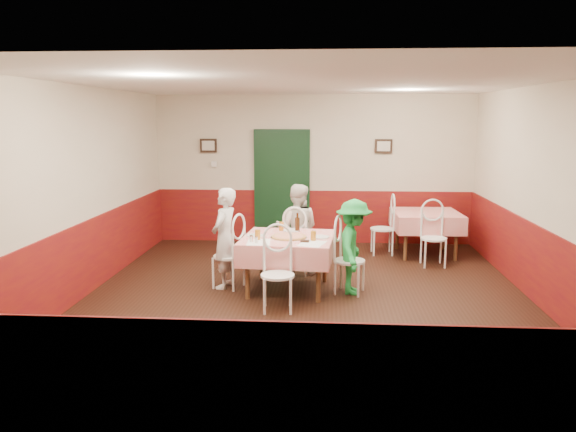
# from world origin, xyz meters

# --- Properties ---
(floor) EXTENTS (7.00, 7.00, 0.00)m
(floor) POSITION_xyz_m (0.00, 0.00, 0.00)
(floor) COLOR black
(floor) RESTS_ON ground
(ceiling) EXTENTS (7.00, 7.00, 0.00)m
(ceiling) POSITION_xyz_m (0.00, 0.00, 2.80)
(ceiling) COLOR white
(ceiling) RESTS_ON back_wall
(back_wall) EXTENTS (6.00, 0.10, 2.80)m
(back_wall) POSITION_xyz_m (0.00, 3.50, 1.40)
(back_wall) COLOR beige
(back_wall) RESTS_ON ground
(front_wall) EXTENTS (6.00, 0.10, 2.80)m
(front_wall) POSITION_xyz_m (0.00, -3.50, 1.40)
(front_wall) COLOR beige
(front_wall) RESTS_ON ground
(left_wall) EXTENTS (0.10, 7.00, 2.80)m
(left_wall) POSITION_xyz_m (-3.00, 0.00, 1.40)
(left_wall) COLOR beige
(left_wall) RESTS_ON ground
(right_wall) EXTENTS (0.10, 7.00, 2.80)m
(right_wall) POSITION_xyz_m (3.00, 0.00, 1.40)
(right_wall) COLOR beige
(right_wall) RESTS_ON ground
(wainscot_back) EXTENTS (6.00, 0.03, 1.00)m
(wainscot_back) POSITION_xyz_m (0.00, 3.48, 0.50)
(wainscot_back) COLOR maroon
(wainscot_back) RESTS_ON ground
(wainscot_front) EXTENTS (6.00, 0.03, 1.00)m
(wainscot_front) POSITION_xyz_m (0.00, -3.48, 0.50)
(wainscot_front) COLOR maroon
(wainscot_front) RESTS_ON ground
(wainscot_left) EXTENTS (0.03, 7.00, 1.00)m
(wainscot_left) POSITION_xyz_m (-2.98, 0.00, 0.50)
(wainscot_left) COLOR maroon
(wainscot_left) RESTS_ON ground
(wainscot_right) EXTENTS (0.03, 7.00, 1.00)m
(wainscot_right) POSITION_xyz_m (2.98, 0.00, 0.50)
(wainscot_right) COLOR maroon
(wainscot_right) RESTS_ON ground
(door) EXTENTS (0.96, 0.06, 2.10)m
(door) POSITION_xyz_m (-0.60, 3.45, 1.05)
(door) COLOR black
(door) RESTS_ON ground
(picture_left) EXTENTS (0.32, 0.03, 0.26)m
(picture_left) POSITION_xyz_m (-2.00, 3.45, 1.85)
(picture_left) COLOR black
(picture_left) RESTS_ON back_wall
(picture_right) EXTENTS (0.32, 0.03, 0.26)m
(picture_right) POSITION_xyz_m (1.30, 3.45, 1.85)
(picture_right) COLOR black
(picture_right) RESTS_ON back_wall
(thermostat) EXTENTS (0.10, 0.03, 0.10)m
(thermostat) POSITION_xyz_m (-1.90, 3.45, 1.50)
(thermostat) COLOR white
(thermostat) RESTS_ON back_wall
(main_table) EXTENTS (1.32, 1.32, 0.77)m
(main_table) POSITION_xyz_m (-0.27, 0.39, 0.38)
(main_table) COLOR red
(main_table) RESTS_ON ground
(second_table) EXTENTS (1.17, 1.17, 0.77)m
(second_table) POSITION_xyz_m (1.99, 2.60, 0.38)
(second_table) COLOR red
(second_table) RESTS_ON ground
(chair_left) EXTENTS (0.54, 0.54, 0.90)m
(chair_left) POSITION_xyz_m (-1.11, 0.46, 0.45)
(chair_left) COLOR white
(chair_left) RESTS_ON ground
(chair_right) EXTENTS (0.52, 0.52, 0.90)m
(chair_right) POSITION_xyz_m (0.58, 0.32, 0.45)
(chair_right) COLOR white
(chair_right) RESTS_ON ground
(chair_far) EXTENTS (0.46, 0.46, 0.90)m
(chair_far) POSITION_xyz_m (-0.20, 1.23, 0.45)
(chair_far) COLOR white
(chair_far) RESTS_ON ground
(chair_near) EXTENTS (0.45, 0.45, 0.90)m
(chair_near) POSITION_xyz_m (-0.34, -0.46, 0.45)
(chair_near) COLOR white
(chair_near) RESTS_ON ground
(chair_second_a) EXTENTS (0.44, 0.44, 0.90)m
(chair_second_a) POSITION_xyz_m (1.24, 2.60, 0.45)
(chair_second_a) COLOR white
(chair_second_a) RESTS_ON ground
(chair_second_b) EXTENTS (0.44, 0.44, 0.90)m
(chair_second_b) POSITION_xyz_m (1.99, 1.85, 0.45)
(chair_second_b) COLOR white
(chair_second_b) RESTS_ON ground
(pizza) EXTENTS (0.51, 0.51, 0.03)m
(pizza) POSITION_xyz_m (-0.25, 0.33, 0.78)
(pizza) COLOR #B74723
(pizza) RESTS_ON main_table
(plate_left) EXTENTS (0.27, 0.27, 0.01)m
(plate_left) POSITION_xyz_m (-0.72, 0.40, 0.77)
(plate_left) COLOR white
(plate_left) RESTS_ON main_table
(plate_right) EXTENTS (0.27, 0.27, 0.01)m
(plate_right) POSITION_xyz_m (0.17, 0.37, 0.77)
(plate_right) COLOR white
(plate_right) RESTS_ON main_table
(plate_far) EXTENTS (0.27, 0.27, 0.01)m
(plate_far) POSITION_xyz_m (-0.25, 0.80, 0.77)
(plate_far) COLOR white
(plate_far) RESTS_ON main_table
(glass_a) EXTENTS (0.08, 0.08, 0.13)m
(glass_a) POSITION_xyz_m (-0.66, 0.16, 0.83)
(glass_a) COLOR #BF7219
(glass_a) RESTS_ON main_table
(glass_b) EXTENTS (0.08, 0.08, 0.13)m
(glass_b) POSITION_xyz_m (0.09, 0.16, 0.83)
(glass_b) COLOR #BF7219
(glass_b) RESTS_ON main_table
(glass_c) EXTENTS (0.07, 0.07, 0.13)m
(glass_c) POSITION_xyz_m (-0.39, 0.81, 0.82)
(glass_c) COLOR #BF7219
(glass_c) RESTS_ON main_table
(beer_bottle) EXTENTS (0.07, 0.07, 0.24)m
(beer_bottle) POSITION_xyz_m (-0.16, 0.76, 0.88)
(beer_bottle) COLOR #381C0A
(beer_bottle) RESTS_ON main_table
(shaker_a) EXTENTS (0.04, 0.04, 0.09)m
(shaker_a) POSITION_xyz_m (-0.73, 0.02, 0.81)
(shaker_a) COLOR silver
(shaker_a) RESTS_ON main_table
(shaker_b) EXTENTS (0.04, 0.04, 0.09)m
(shaker_b) POSITION_xyz_m (-0.65, -0.03, 0.81)
(shaker_b) COLOR silver
(shaker_b) RESTS_ON main_table
(shaker_c) EXTENTS (0.04, 0.04, 0.09)m
(shaker_c) POSITION_xyz_m (-0.73, 0.04, 0.81)
(shaker_c) COLOR #B23319
(shaker_c) RESTS_ON main_table
(menu_left) EXTENTS (0.32, 0.42, 0.00)m
(menu_left) POSITION_xyz_m (-0.63, 0.02, 0.76)
(menu_left) COLOR white
(menu_left) RESTS_ON main_table
(menu_right) EXTENTS (0.40, 0.47, 0.00)m
(menu_right) POSITION_xyz_m (0.08, -0.01, 0.76)
(menu_right) COLOR white
(menu_right) RESTS_ON main_table
(wallet) EXTENTS (0.12, 0.10, 0.02)m
(wallet) POSITION_xyz_m (-0.02, 0.08, 0.77)
(wallet) COLOR black
(wallet) RESTS_ON main_table
(diner_left) EXTENTS (0.46, 0.59, 1.42)m
(diner_left) POSITION_xyz_m (-1.16, 0.46, 0.71)
(diner_left) COLOR gray
(diner_left) RESTS_ON ground
(diner_far) EXTENTS (0.73, 0.60, 1.38)m
(diner_far) POSITION_xyz_m (-0.19, 1.28, 0.69)
(diner_far) COLOR gray
(diner_far) RESTS_ON ground
(diner_right) EXTENTS (0.55, 0.88, 1.30)m
(diner_right) POSITION_xyz_m (0.63, 0.31, 0.65)
(diner_right) COLOR gray
(diner_right) RESTS_ON ground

